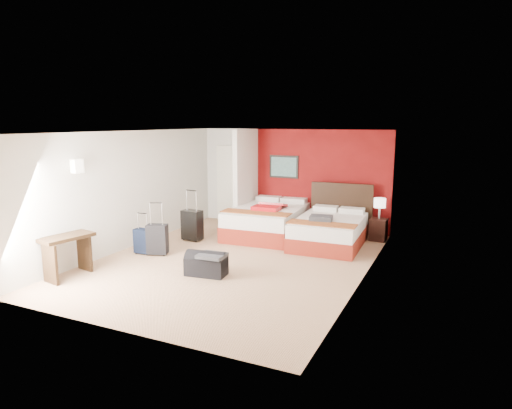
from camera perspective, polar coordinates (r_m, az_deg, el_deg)
The scene contains 17 objects.
ground at distance 8.82m, azimuth -2.86°, elevation -7.22°, with size 6.50×6.50×0.00m, color tan.
room_walls at distance 10.42m, azimuth -6.17°, elevation 2.60°, with size 5.02×6.52×2.50m.
red_accent_panel at distance 11.21m, azimuth 8.19°, elevation 3.08°, with size 3.50×0.04×2.50m, color maroon.
partition_wall at distance 11.27m, azimuth -1.30°, elevation 3.22°, with size 0.12×1.20×2.50m, color silver.
entry_door at distance 12.16m, azimuth -3.25°, elevation 2.68°, with size 0.82×0.06×2.05m, color silver.
bed_left at distance 10.68m, azimuth 1.47°, elevation -2.19°, with size 1.56×2.23×0.67m, color silver.
bed_right at distance 9.95m, azimuth 9.31°, elevation -3.48°, with size 1.40×2.00×0.60m, color white.
red_suitcase_open at distance 10.47m, azimuth 1.76°, elevation -0.28°, with size 0.61×0.84×0.11m, color red.
jacket_bundle at distance 9.61m, azimuth 8.32°, elevation -1.76°, with size 0.47×0.38×0.11m, color #3E3E43.
nightstand at distance 10.61m, azimuth 15.36°, elevation -3.10°, with size 0.36×0.36×0.51m, color black.
table_lamp at distance 10.51m, azimuth 15.49°, elevation -0.50°, with size 0.27×0.27×0.48m, color beige.
suitcase_black at distance 10.31m, azimuth -8.15°, elevation -2.75°, with size 0.45×0.28×0.67m, color black.
suitcase_charcoal at distance 9.35m, azimuth -12.48°, elevation -4.50°, with size 0.41×0.25×0.60m, color black.
suitcase_navy at distance 9.49m, azimuth -14.18°, elevation -4.68°, with size 0.36×0.22×0.49m, color black.
duffel_bag at distance 8.04m, azimuth -6.37°, elevation -7.72°, with size 0.71×0.38×0.36m, color black.
jacket_draped at distance 7.86m, azimuth -5.65°, elevation -6.51°, with size 0.47×0.39×0.06m, color #343539.
desk at distance 8.52m, azimuth -22.90°, elevation -6.09°, with size 0.45×0.89×0.74m, color black.
Camera 1 is at (3.90, -7.44, 2.70)m, focal length 31.32 mm.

